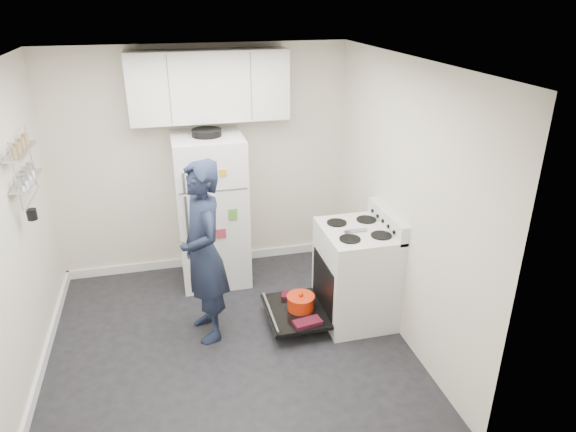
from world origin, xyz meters
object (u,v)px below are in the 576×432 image
object	(u,v)px
open_oven_door	(297,308)
person	(203,253)
refrigerator	(212,210)
electric_range	(354,275)

from	to	relation	value
open_oven_door	person	world-z (taller)	person
open_oven_door	refrigerator	world-z (taller)	refrigerator
open_oven_door	refrigerator	bearing A→B (deg)	121.32
open_oven_door	person	xyz separation A→B (m)	(-0.85, 0.07, 0.67)
open_oven_door	person	size ratio (longest dim) A/B	0.41
electric_range	open_oven_door	xyz separation A→B (m)	(-0.57, 0.00, -0.29)
electric_range	refrigerator	xyz separation A→B (m)	(-1.23, 1.10, 0.36)
refrigerator	person	size ratio (longest dim) A/B	1.00
refrigerator	person	xyz separation A→B (m)	(-0.18, -1.02, 0.03)
electric_range	person	world-z (taller)	person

